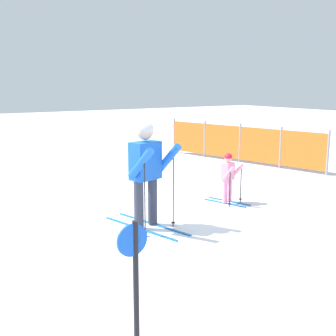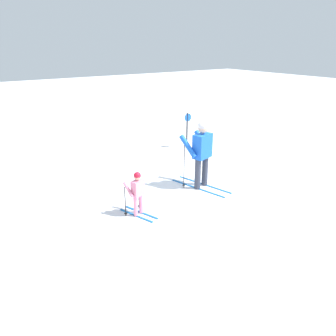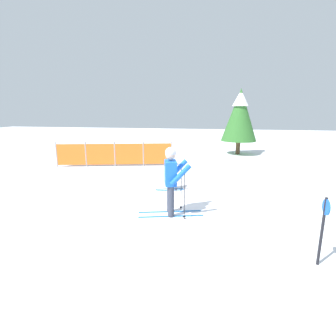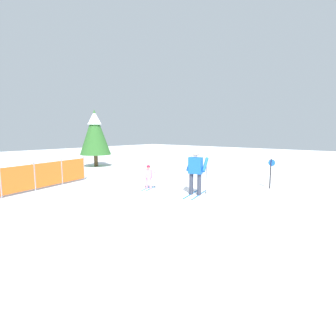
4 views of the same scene
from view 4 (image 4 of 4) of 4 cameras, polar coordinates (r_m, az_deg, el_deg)
ground_plane at (r=10.07m, az=4.02°, el=-5.88°), size 60.00×60.00×0.00m
skier_adult at (r=9.95m, az=6.05°, el=0.20°), size 1.73×0.87×1.79m
skier_child at (r=11.05m, az=-4.25°, el=-1.55°), size 0.97×0.56×1.02m
safety_fence at (r=11.93m, az=-27.04°, el=-1.64°), size 5.39×1.34×1.20m
conifer_far at (r=18.84m, az=-15.63°, el=7.66°), size 2.10×2.10×3.91m
trail_marker at (r=11.85m, az=21.48°, el=-0.44°), size 0.05×0.28×1.26m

